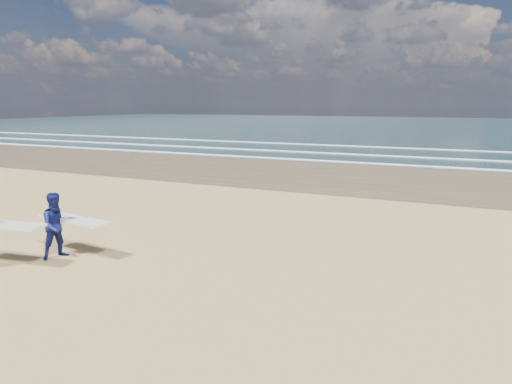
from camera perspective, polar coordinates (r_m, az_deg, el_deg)
The scene contains 1 object.
surfer_far at distance 12.47m, azimuth -23.44°, elevation -3.79°, with size 2.25×1.24×1.67m.
Camera 1 is at (9.54, -6.42, 3.86)m, focal length 32.00 mm.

